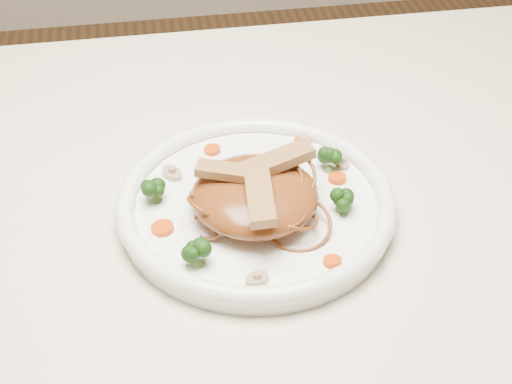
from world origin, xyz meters
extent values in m
cube|color=beige|center=(0.00, 0.00, 0.73)|extent=(1.20, 0.80, 0.04)
cylinder|color=brown|center=(0.54, 0.34, 0.35)|extent=(0.06, 0.06, 0.71)
cylinder|color=white|center=(0.05, -0.03, 0.76)|extent=(0.37, 0.37, 0.02)
ellipsoid|color=brown|center=(0.05, -0.04, 0.79)|extent=(0.14, 0.14, 0.04)
cube|color=#A2804C|center=(0.08, -0.02, 0.81)|extent=(0.08, 0.05, 0.01)
cube|color=#A2804C|center=(0.02, -0.03, 0.81)|extent=(0.07, 0.04, 0.01)
cube|color=#A2804C|center=(0.05, -0.07, 0.81)|extent=(0.03, 0.08, 0.01)
cylinder|color=#D65107|center=(0.12, 0.07, 0.77)|extent=(0.02, 0.02, 0.00)
cylinder|color=#D65107|center=(-0.05, -0.05, 0.77)|extent=(0.03, 0.03, 0.00)
cylinder|color=#D65107|center=(0.15, -0.01, 0.77)|extent=(0.02, 0.02, 0.00)
cylinder|color=#D65107|center=(0.02, 0.07, 0.77)|extent=(0.02, 0.02, 0.00)
cylinder|color=#D65107|center=(0.11, -0.13, 0.77)|extent=(0.02, 0.02, 0.00)
cylinder|color=tan|center=(0.03, -0.14, 0.77)|extent=(0.03, 0.03, 0.01)
cylinder|color=tan|center=(0.16, 0.02, 0.77)|extent=(0.02, 0.02, 0.01)
cylinder|color=tan|center=(-0.03, 0.03, 0.77)|extent=(0.04, 0.04, 0.01)
cylinder|color=tan|center=(0.12, 0.06, 0.77)|extent=(0.03, 0.03, 0.01)
camera|label=1|loc=(-0.05, -0.59, 1.25)|focal=50.70mm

